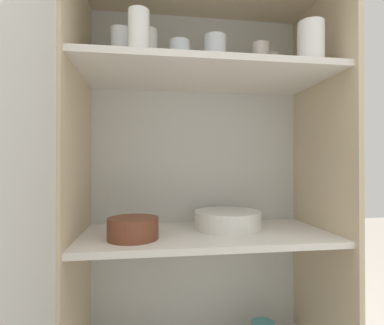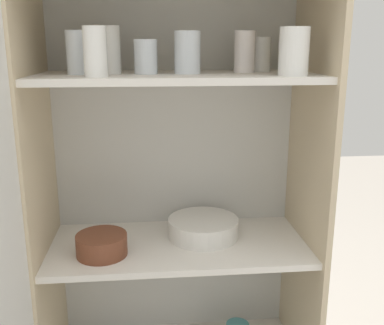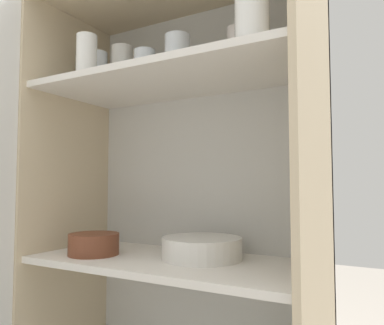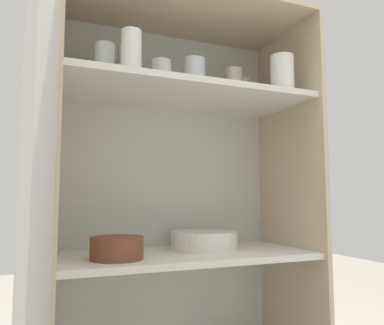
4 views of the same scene
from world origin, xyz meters
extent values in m
cube|color=silver|center=(0.00, 0.39, 0.77)|extent=(0.85, 0.02, 1.53)
cube|color=#CCB793|center=(-0.42, 0.19, 0.77)|extent=(0.02, 0.41, 1.53)
cube|color=#CCB793|center=(0.42, 0.19, 0.77)|extent=(0.02, 0.41, 1.53)
cube|color=silver|center=(0.00, 0.19, 0.71)|extent=(0.82, 0.38, 0.02)
cube|color=silver|center=(0.00, 0.19, 1.25)|extent=(0.82, 0.38, 0.02)
cylinder|color=white|center=(-0.20, 0.20, 1.32)|extent=(0.07, 0.07, 0.13)
cylinder|color=white|center=(0.03, 0.18, 1.32)|extent=(0.08, 0.08, 0.12)
cylinder|color=silver|center=(0.21, 0.22, 1.32)|extent=(0.06, 0.06, 0.12)
cylinder|color=white|center=(-0.09, 0.18, 1.30)|extent=(0.07, 0.07, 0.10)
cylinder|color=white|center=(-0.22, 0.06, 1.32)|extent=(0.06, 0.06, 0.13)
cylinder|color=white|center=(0.31, 0.06, 1.32)|extent=(0.08, 0.08, 0.13)
cylinder|color=white|center=(-0.28, 0.17, 1.32)|extent=(0.07, 0.07, 0.12)
cylinder|color=white|center=(0.26, 0.28, 1.31)|extent=(0.07, 0.07, 0.11)
cylinder|color=silver|center=(-0.24, 0.30, 1.26)|extent=(0.06, 0.06, 0.01)
cylinder|color=silver|center=(-0.24, 0.30, 1.29)|extent=(0.01, 0.01, 0.07)
ellipsoid|color=silver|center=(-0.24, 0.30, 1.36)|extent=(0.09, 0.09, 0.07)
cylinder|color=silver|center=(0.09, 0.23, 0.72)|extent=(0.23, 0.23, 0.01)
cylinder|color=silver|center=(0.09, 0.23, 0.73)|extent=(0.23, 0.23, 0.01)
cylinder|color=silver|center=(0.09, 0.23, 0.74)|extent=(0.23, 0.23, 0.01)
cylinder|color=silver|center=(0.09, 0.23, 0.75)|extent=(0.23, 0.23, 0.01)
cylinder|color=silver|center=(0.09, 0.23, 0.76)|extent=(0.23, 0.23, 0.01)
cylinder|color=silver|center=(0.09, 0.23, 0.77)|extent=(0.23, 0.23, 0.01)
cylinder|color=silver|center=(0.09, 0.23, 0.77)|extent=(0.23, 0.23, 0.01)
cylinder|color=brown|center=(-0.24, 0.13, 0.75)|extent=(0.15, 0.15, 0.07)
torus|color=brown|center=(-0.24, 0.13, 0.78)|extent=(0.15, 0.15, 0.01)
camera|label=1|loc=(-0.19, -0.80, 0.94)|focal=28.00mm
camera|label=2|loc=(-0.09, -1.15, 1.34)|focal=42.00mm
camera|label=3|loc=(0.60, -0.75, 0.93)|focal=35.00mm
camera|label=4|loc=(-0.45, -0.99, 0.89)|focal=35.00mm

